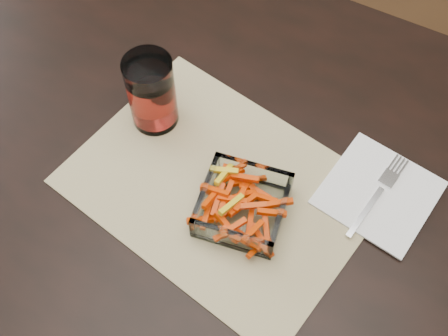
{
  "coord_description": "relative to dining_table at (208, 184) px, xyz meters",
  "views": [
    {
      "loc": [
        0.25,
        -0.41,
        1.53
      ],
      "look_at": [
        0.04,
        -0.02,
        0.78
      ],
      "focal_mm": 45.0,
      "sensor_mm": 36.0,
      "label": 1
    }
  ],
  "objects": [
    {
      "name": "dining_table",
      "position": [
        0.0,
        0.0,
        0.0
      ],
      "size": [
        1.6,
        0.9,
        0.75
      ],
      "color": "black",
      "rests_on": "ground"
    },
    {
      "name": "placemat",
      "position": [
        0.04,
        -0.04,
        0.09
      ],
      "size": [
        0.5,
        0.4,
        0.0
      ],
      "primitive_type": "cube",
      "rotation": [
        0.0,
        0.0,
        -0.17
      ],
      "color": "tan",
      "rests_on": "dining_table"
    },
    {
      "name": "glass_bowl",
      "position": [
        0.1,
        -0.06,
        0.11
      ],
      "size": [
        0.15,
        0.15,
        0.05
      ],
      "rotation": [
        0.0,
        0.0,
        0.19
      ],
      "color": "white",
      "rests_on": "placemat"
    },
    {
      "name": "tumbler",
      "position": [
        -0.12,
        0.03,
        0.15
      ],
      "size": [
        0.08,
        0.08,
        0.14
      ],
      "color": "white",
      "rests_on": "placemat"
    },
    {
      "name": "napkin",
      "position": [
        0.27,
        0.07,
        0.09
      ],
      "size": [
        0.18,
        0.18,
        0.0
      ],
      "primitive_type": "cube",
      "rotation": [
        0.0,
        0.0,
        -0.14
      ],
      "color": "white",
      "rests_on": "placemat"
    },
    {
      "name": "fork",
      "position": [
        0.27,
        0.07,
        0.1
      ],
      "size": [
        0.04,
        0.17,
        0.0
      ],
      "rotation": [
        0.0,
        0.0,
        -0.15
      ],
      "color": "silver",
      "rests_on": "napkin"
    }
  ]
}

